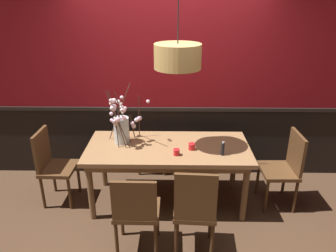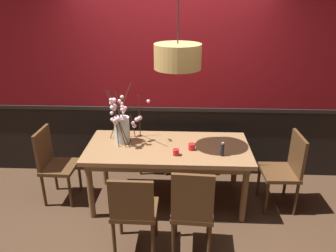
# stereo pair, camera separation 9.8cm
# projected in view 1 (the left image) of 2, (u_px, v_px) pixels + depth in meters

# --- Properties ---
(ground_plane) EXTENTS (24.00, 24.00, 0.00)m
(ground_plane) POSITION_uv_depth(u_px,v_px,m) (168.00, 200.00, 4.04)
(ground_plane) COLOR #4C3321
(back_wall) EXTENTS (5.77, 0.14, 2.70)m
(back_wall) POSITION_uv_depth(u_px,v_px,m) (169.00, 81.00, 4.22)
(back_wall) COLOR black
(back_wall) RESTS_ON ground
(dining_table) EXTENTS (1.90, 0.88, 0.76)m
(dining_table) POSITION_uv_depth(u_px,v_px,m) (168.00, 153.00, 3.78)
(dining_table) COLOR #997047
(dining_table) RESTS_ON ground
(chair_near_side_right) EXTENTS (0.42, 0.40, 0.97)m
(chair_near_side_right) POSITION_uv_depth(u_px,v_px,m) (195.00, 208.00, 3.02)
(chair_near_side_right) COLOR brown
(chair_near_side_right) RESTS_ON ground
(chair_head_west_end) EXTENTS (0.40, 0.43, 0.93)m
(chair_head_west_end) POSITION_uv_depth(u_px,v_px,m) (52.00, 163.00, 3.86)
(chair_head_west_end) COLOR brown
(chair_head_west_end) RESTS_ON ground
(chair_far_side_right) EXTENTS (0.47, 0.45, 0.88)m
(chair_far_side_right) POSITION_uv_depth(u_px,v_px,m) (186.00, 136.00, 4.64)
(chair_far_side_right) COLOR brown
(chair_far_side_right) RESTS_ON ground
(chair_near_side_left) EXTENTS (0.44, 0.39, 0.88)m
(chair_near_side_left) POSITION_uv_depth(u_px,v_px,m) (136.00, 210.00, 3.06)
(chair_near_side_left) COLOR brown
(chair_near_side_left) RESTS_ON ground
(chair_far_side_left) EXTENTS (0.43, 0.44, 0.93)m
(chair_far_side_left) POSITION_uv_depth(u_px,v_px,m) (153.00, 134.00, 4.65)
(chair_far_side_left) COLOR brown
(chair_far_side_left) RESTS_ON ground
(chair_head_east_end) EXTENTS (0.41, 0.45, 0.93)m
(chair_head_east_end) POSITION_uv_depth(u_px,v_px,m) (285.00, 166.00, 3.80)
(chair_head_east_end) COLOR brown
(chair_head_east_end) RESTS_ON ground
(vase_with_blossoms) EXTENTS (0.52, 0.45, 0.68)m
(vase_with_blossoms) POSITION_uv_depth(u_px,v_px,m) (122.00, 127.00, 3.77)
(vase_with_blossoms) COLOR silver
(vase_with_blossoms) RESTS_ON dining_table
(candle_holder_nearer_center) EXTENTS (0.07, 0.07, 0.07)m
(candle_holder_nearer_center) POSITION_uv_depth(u_px,v_px,m) (177.00, 152.00, 3.53)
(candle_holder_nearer_center) COLOR red
(candle_holder_nearer_center) RESTS_ON dining_table
(candle_holder_nearer_edge) EXTENTS (0.08, 0.08, 0.08)m
(candle_holder_nearer_edge) POSITION_uv_depth(u_px,v_px,m) (192.00, 146.00, 3.66)
(candle_holder_nearer_edge) COLOR red
(candle_holder_nearer_edge) RESTS_ON dining_table
(condiment_bottle) EXTENTS (0.04, 0.04, 0.16)m
(condiment_bottle) POSITION_uv_depth(u_px,v_px,m) (223.00, 149.00, 3.52)
(condiment_bottle) COLOR black
(condiment_bottle) RESTS_ON dining_table
(pendant_lamp) EXTENTS (0.50, 0.50, 1.03)m
(pendant_lamp) POSITION_uv_depth(u_px,v_px,m) (178.00, 56.00, 3.33)
(pendant_lamp) COLOR tan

